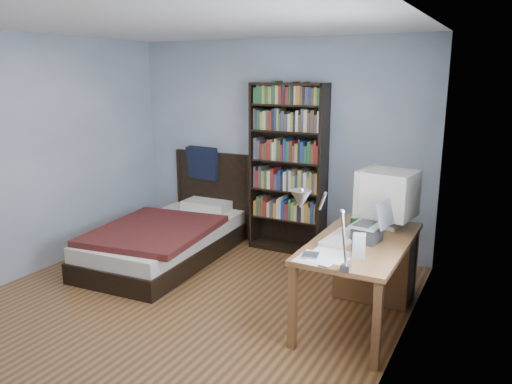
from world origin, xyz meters
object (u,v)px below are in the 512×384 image
desk (372,260)px  crt_monitor (387,195)px  desk_lamp (309,208)px  bed (172,235)px  laptop (369,230)px  soda_can (354,224)px  bookshelf (288,169)px  speaker (359,246)px  keyboard (341,238)px

desk → crt_monitor: bearing=47.2°
desk_lamp → bed: bearing=144.8°
laptop → bed: bed is taller
soda_can → bookshelf: (-1.14, 1.12, 0.21)m
speaker → bookshelf: bearing=114.2°
desk_lamp → speaker: (0.14, 0.70, -0.45)m
keyboard → crt_monitor: bearing=72.5°
soda_can → desk: bearing=50.5°
desk_lamp → soda_can: size_ratio=5.82×
desk_lamp → soda_can: bearing=94.0°
crt_monitor → bed: bearing=178.8°
desk → keyboard: (-0.15, -0.49, 0.34)m
desk_lamp → bed: (-2.35, 1.66, -1.02)m
speaker → bed: size_ratio=0.08×
crt_monitor → desk_lamp: desk_lamp is taller
laptop → speaker: (0.03, -0.40, -0.01)m
keyboard → bed: bearing=168.3°
crt_monitor → bed: (-2.47, 0.05, -0.77)m
laptop → soda_can: 0.32m
desk → bed: bed is taller
keyboard → bed: 2.38m
bookshelf → speaker: bearing=-52.2°
crt_monitor → soda_can: size_ratio=4.51×
crt_monitor → desk_lamp: size_ratio=0.77×
crt_monitor → bed: crt_monitor is taller
bed → desk_lamp: bearing=-35.2°
crt_monitor → desk_lamp: bearing=-94.4°
desk → bed: 2.40m
laptop → keyboard: bearing=-159.6°
laptop → bookshelf: bearing=134.6°
speaker → bookshelf: (-1.37, 1.77, 0.18)m
bookshelf → bed: size_ratio=0.89×
bookshelf → bed: bookshelf is taller
keyboard → soda_can: soda_can is taller
desk → desk_lamp: (-0.04, -1.52, 0.86)m
speaker → soda_can: size_ratio=1.60×
soda_can → desk_lamp: bearing=-86.0°
desk → soda_can: bearing=-129.5°
laptop → bookshelf: (-1.34, 1.36, 0.17)m
laptop → crt_monitor: bearing=88.2°
crt_monitor → laptop: crt_monitor is taller
crt_monitor → bookshelf: bearing=147.6°
speaker → soda_can: (-0.23, 0.65, -0.04)m
bookshelf → desk: bearing=-36.6°
keyboard → soda_can: bearing=92.4°
speaker → crt_monitor: bearing=77.3°
speaker → bookshelf: bookshelf is taller
keyboard → soda_can: size_ratio=4.39×
keyboard → speaker: (0.24, -0.33, 0.08)m
crt_monitor → soda_can: crt_monitor is taller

